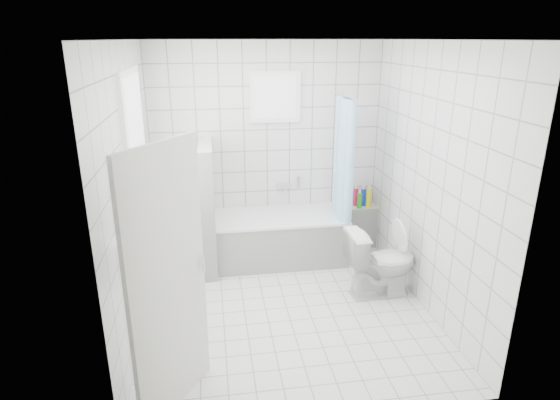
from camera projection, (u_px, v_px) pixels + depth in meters
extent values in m
plane|color=white|center=(287.00, 308.00, 4.78)|extent=(3.00, 3.00, 0.00)
plane|color=white|center=(288.00, 40.00, 3.93)|extent=(3.00, 3.00, 0.00)
cube|color=white|center=(267.00, 151.00, 5.76)|extent=(2.80, 0.02, 2.60)
cube|color=white|center=(326.00, 257.00, 2.96)|extent=(2.80, 0.02, 2.60)
cube|color=white|center=(132.00, 194.00, 4.16)|extent=(0.02, 3.00, 2.60)
cube|color=white|center=(429.00, 180.00, 4.56)|extent=(0.02, 3.00, 2.60)
cube|color=white|center=(139.00, 153.00, 4.35)|extent=(0.01, 0.90, 1.40)
cube|color=white|center=(275.00, 97.00, 5.52)|extent=(0.50, 0.01, 0.50)
cube|color=white|center=(151.00, 226.00, 4.59)|extent=(0.18, 1.02, 0.08)
cube|color=silver|center=(168.00, 284.00, 3.24)|extent=(0.48, 0.69, 2.00)
cube|color=white|center=(280.00, 239.00, 5.76)|extent=(1.56, 0.75, 0.55)
cube|color=white|center=(280.00, 217.00, 5.66)|extent=(1.58, 0.77, 0.03)
cube|color=white|center=(208.00, 207.00, 5.43)|extent=(0.15, 0.85, 1.50)
cube|color=white|center=(360.00, 226.00, 6.15)|extent=(0.40, 0.24, 0.55)
imported|color=white|center=(381.00, 262.00, 4.93)|extent=(0.75, 0.46, 0.75)
cylinder|color=silver|center=(344.00, 95.00, 5.27)|extent=(0.02, 0.80, 0.02)
cube|color=silver|center=(284.00, 186.00, 5.90)|extent=(0.18, 0.06, 0.06)
imported|color=white|center=(152.00, 202.00, 4.67)|extent=(0.17, 0.17, 0.33)
imported|color=#D269CB|center=(153.00, 203.00, 4.82)|extent=(0.13, 0.13, 0.20)
imported|color=#2DA9CD|center=(149.00, 221.00, 4.40)|extent=(0.09, 0.09, 0.17)
imported|color=silver|center=(150.00, 215.00, 4.53)|extent=(0.19, 0.19, 0.17)
cylinder|color=blue|center=(363.00, 197.00, 6.04)|extent=(0.06, 0.06, 0.23)
cylinder|color=#FFF31A|center=(369.00, 198.00, 5.97)|extent=(0.06, 0.06, 0.25)
cylinder|color=green|center=(359.00, 201.00, 5.97)|extent=(0.06, 0.06, 0.20)
cylinder|color=#F11C48|center=(355.00, 197.00, 6.05)|extent=(0.06, 0.06, 0.23)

